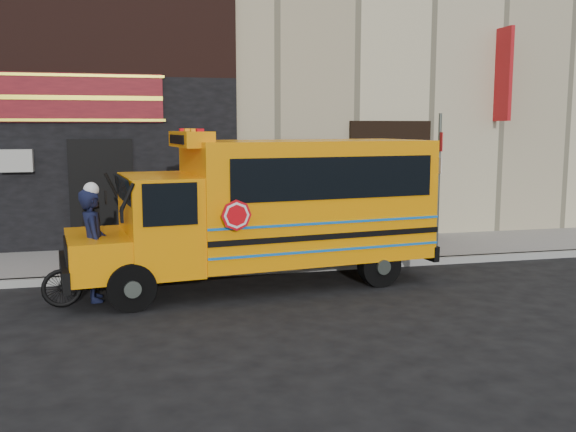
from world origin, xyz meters
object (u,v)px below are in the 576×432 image
at_px(school_bus, 274,206).
at_px(bicycle, 94,275).
at_px(sign_pole, 439,181).
at_px(cyclist, 94,248).

relative_size(school_bus, bicycle, 4.16).
height_order(sign_pole, cyclist, sign_pole).
bearing_deg(cyclist, sign_pole, -85.35).
distance_m(bicycle, cyclist, 0.46).
xyz_separation_m(sign_pole, bicycle, (-7.26, -1.85, -1.30)).
bearing_deg(sign_pole, cyclist, -166.42).
height_order(sign_pole, bicycle, sign_pole).
bearing_deg(school_bus, cyclist, -168.73).
distance_m(sign_pole, bicycle, 7.60).
xyz_separation_m(sign_pole, cyclist, (-7.25, -1.75, -0.85)).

